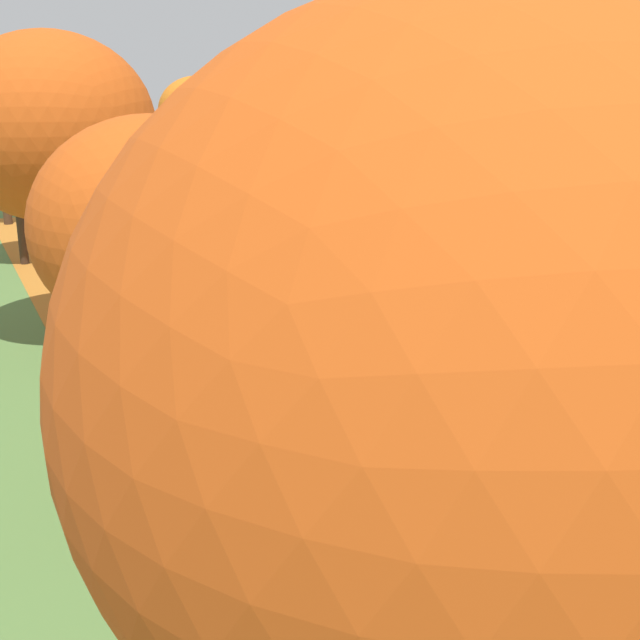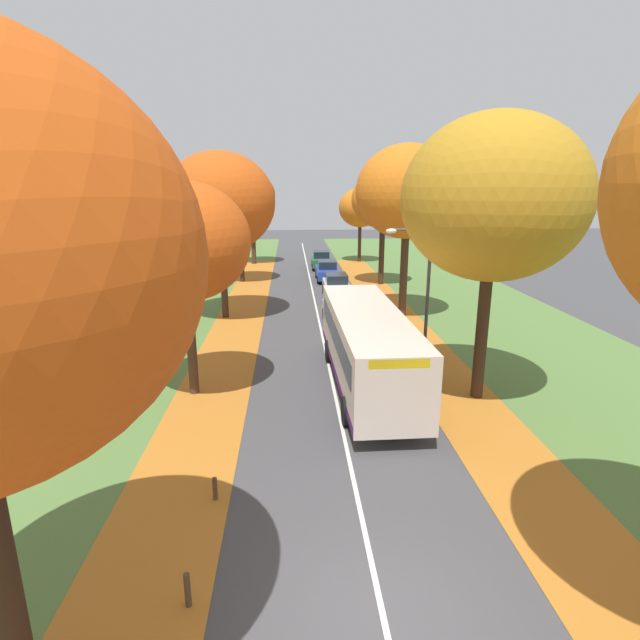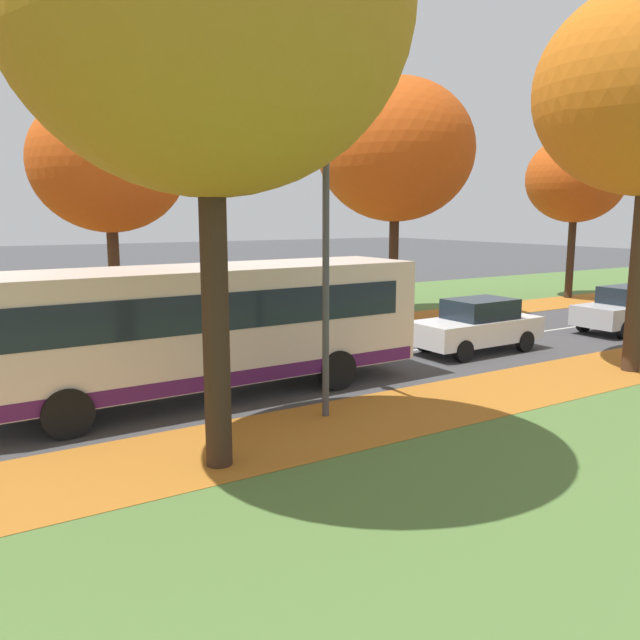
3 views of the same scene
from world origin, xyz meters
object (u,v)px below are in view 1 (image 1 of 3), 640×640
tree_right_far (277,104)px  tree_right_distant (197,112)px  tree_left_mid (50,127)px  tree_right_mid (371,100)px  car_blue_third_in_line (180,231)px  bus (434,368)px  streetlamp_right (484,260)px  tree_left_nearest (493,379)px  tree_left_near (153,227)px  car_green_fourth_in_line (145,210)px  tree_right_near (625,131)px  tree_left_far (11,123)px  car_white_lead (286,308)px  car_silver_following (229,260)px

tree_right_far → tree_right_distant: bearing=90.4°
tree_left_mid → tree_right_mid: tree_right_mid is taller
car_blue_third_in_line → bus: bearing=-90.2°
streetlamp_right → tree_left_nearest: bearing=-124.7°
tree_left_near → car_green_fourth_in_line: bearing=77.1°
tree_right_near → tree_right_far: size_ratio=1.15×
tree_right_far → car_blue_third_in_line: size_ratio=2.07×
tree_left_nearest → tree_right_distant: size_ratio=1.30×
tree_left_far → tree_right_far: (11.01, -1.70, 0.59)m
car_green_fourth_in_line → tree_left_near: bearing=-102.9°
tree_right_far → tree_right_distant: (-0.09, 11.91, -1.11)m
tree_left_nearest → tree_right_mid: (10.76, 22.57, 0.46)m
bus → tree_right_near: bearing=-17.9°
tree_left_mid → bus: 13.71m
tree_left_far → car_blue_third_in_line: 8.55m
tree_right_distant → car_green_fourth_in_line: (-4.13, -3.98, -4.55)m
tree_left_nearest → tree_left_far: size_ratio=1.18×
tree_left_mid → car_white_lead: bearing=-16.7°
car_blue_third_in_line → tree_left_far: bearing=-179.2°
tree_right_distant → car_white_lead: bearing=-100.3°
car_silver_following → tree_left_near: bearing=-113.0°
tree_left_nearest → car_green_fourth_in_line: 41.32m
car_silver_following → tree_right_mid: bearing=-56.6°
tree_right_near → tree_right_far: 21.68m
car_blue_third_in_line → car_green_fourth_in_line: (-0.09, 6.15, 0.00)m
tree_left_far → streetlamp_right: 22.55m
tree_right_distant → car_white_lead: 24.29m
tree_right_distant → car_white_lead: (-4.26, -23.47, -4.55)m
tree_right_near → car_green_fourth_in_line: tree_right_near is taller
tree_right_near → tree_left_far: bearing=114.7°
tree_right_mid → bus: size_ratio=0.94×
tree_right_near → car_white_lead: (-4.09, 10.11, -6.34)m
bus → car_blue_third_in_line: (0.07, 22.18, -0.89)m
car_white_lead → tree_right_far: bearing=69.4°
tree_left_nearest → tree_right_far: size_ratio=1.10×
tree_left_near → tree_left_mid: 11.20m
tree_left_nearest → tree_right_mid: size_ratio=0.97×
tree_right_near → bus: bearing=162.1°
tree_left_mid → tree_left_near: bearing=-89.0°
tree_right_near → streetlamp_right: tree_right_near is taller
car_white_lead → tree_right_distant: bearing=79.7°
tree_left_mid → tree_right_distant: (10.91, 21.47, -1.28)m
tree_right_far → car_silver_following: tree_right_far is taller
tree_right_far → bus: bearing=-101.7°
tree_right_mid → car_green_fourth_in_line: size_ratio=2.32×
bus → car_white_lead: 8.89m
tree_right_far → car_blue_third_in_line: 7.24m
streetlamp_right → car_green_fourth_in_line: streetlamp_right is taller
tree_left_near → tree_right_mid: 15.13m
tree_left_near → tree_left_mid: bearing=91.0°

